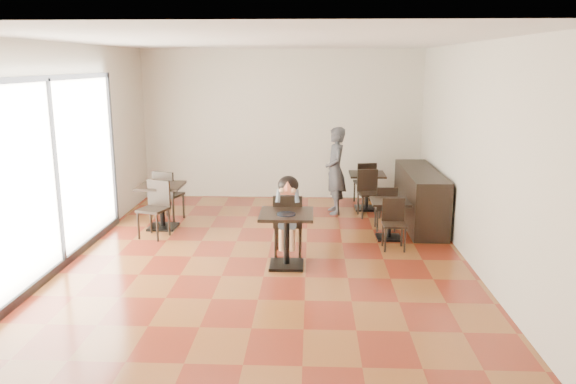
# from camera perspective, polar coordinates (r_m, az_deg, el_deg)

# --- Properties ---
(floor) EXTENTS (6.00, 8.00, 0.01)m
(floor) POSITION_cam_1_polar(r_m,az_deg,el_deg) (8.63, -2.07, -6.68)
(floor) COLOR brown
(floor) RESTS_ON ground
(ceiling) EXTENTS (6.00, 8.00, 0.01)m
(ceiling) POSITION_cam_1_polar(r_m,az_deg,el_deg) (8.13, -2.26, 15.07)
(ceiling) COLOR silver
(ceiling) RESTS_ON floor
(wall_back) EXTENTS (6.00, 0.01, 3.20)m
(wall_back) POSITION_cam_1_polar(r_m,az_deg,el_deg) (12.19, -0.64, 6.84)
(wall_back) COLOR beige
(wall_back) RESTS_ON floor
(wall_front) EXTENTS (6.00, 0.01, 3.20)m
(wall_front) POSITION_cam_1_polar(r_m,az_deg,el_deg) (4.35, -6.39, -4.51)
(wall_front) COLOR beige
(wall_front) RESTS_ON floor
(wall_left) EXTENTS (0.01, 8.00, 3.20)m
(wall_left) POSITION_cam_1_polar(r_m,az_deg,el_deg) (8.98, -21.65, 3.73)
(wall_left) COLOR beige
(wall_left) RESTS_ON floor
(wall_right) EXTENTS (0.01, 8.00, 3.20)m
(wall_right) POSITION_cam_1_polar(r_m,az_deg,el_deg) (8.53, 18.41, 3.54)
(wall_right) COLOR beige
(wall_right) RESTS_ON floor
(storefront_window) EXTENTS (0.04, 4.50, 2.60)m
(storefront_window) POSITION_cam_1_polar(r_m,az_deg,el_deg) (8.55, -22.69, 1.86)
(storefront_window) COLOR white
(storefront_window) RESTS_ON floor
(child_table) EXTENTS (0.77, 0.77, 0.81)m
(child_table) POSITION_cam_1_polar(r_m,az_deg,el_deg) (8.14, -0.15, -4.88)
(child_table) COLOR black
(child_table) RESTS_ON floor
(child_chair) EXTENTS (0.44, 0.44, 0.97)m
(child_chair) POSITION_cam_1_polar(r_m,az_deg,el_deg) (8.64, 0.01, -3.24)
(child_chair) COLOR black
(child_chair) RESTS_ON floor
(child) EXTENTS (0.44, 0.61, 1.22)m
(child) POSITION_cam_1_polar(r_m,az_deg,el_deg) (8.61, 0.01, -2.44)
(child) COLOR slate
(child) RESTS_ON child_chair
(plate) EXTENTS (0.27, 0.27, 0.02)m
(plate) POSITION_cam_1_polar(r_m,az_deg,el_deg) (7.93, -0.19, -2.26)
(plate) COLOR black
(plate) RESTS_ON child_table
(pizza_slice) EXTENTS (0.28, 0.22, 0.07)m
(pizza_slice) POSITION_cam_1_polar(r_m,az_deg,el_deg) (8.32, -0.04, 0.19)
(pizza_slice) COLOR #EFBE7A
(pizza_slice) RESTS_ON child
(adult_patron) EXTENTS (0.50, 0.68, 1.70)m
(adult_patron) POSITION_cam_1_polar(r_m,az_deg,el_deg) (11.00, 4.83, 2.18)
(adult_patron) COLOR #3E3F43
(adult_patron) RESTS_ON floor
(cafe_table_mid) EXTENTS (0.63, 0.63, 0.66)m
(cafe_table_mid) POSITION_cam_1_polar(r_m,az_deg,el_deg) (9.59, 10.26, -2.78)
(cafe_table_mid) COLOR black
(cafe_table_mid) RESTS_ON floor
(cafe_table_left) EXTENTS (0.95, 0.95, 0.80)m
(cafe_table_left) POSITION_cam_1_polar(r_m,az_deg,el_deg) (10.28, -12.68, -1.44)
(cafe_table_left) COLOR black
(cafe_table_left) RESTS_ON floor
(cafe_table_back) EXTENTS (0.80, 0.80, 0.74)m
(cafe_table_back) POSITION_cam_1_polar(r_m,az_deg,el_deg) (11.43, 7.99, 0.06)
(cafe_table_back) COLOR black
(cafe_table_back) RESTS_ON floor
(chair_mid_a) EXTENTS (0.36, 0.36, 0.80)m
(chair_mid_a) POSITION_cam_1_polar(r_m,az_deg,el_deg) (10.09, 9.87, -1.57)
(chair_mid_a) COLOR black
(chair_mid_a) RESTS_ON floor
(chair_mid_b) EXTENTS (0.36, 0.36, 0.80)m
(chair_mid_b) POSITION_cam_1_polar(r_m,az_deg,el_deg) (9.04, 10.74, -3.32)
(chair_mid_b) COLOR black
(chair_mid_b) RESTS_ON floor
(chair_left_a) EXTENTS (0.54, 0.54, 0.96)m
(chair_left_a) POSITION_cam_1_polar(r_m,az_deg,el_deg) (10.77, -11.96, -0.30)
(chair_left_a) COLOR black
(chair_left_a) RESTS_ON floor
(chair_left_b) EXTENTS (0.54, 0.54, 0.96)m
(chair_left_b) POSITION_cam_1_polar(r_m,az_deg,el_deg) (9.74, -13.54, -1.78)
(chair_left_b) COLOR black
(chair_left_b) RESTS_ON floor
(chair_back_a) EXTENTS (0.46, 0.46, 0.89)m
(chair_back_a) POSITION_cam_1_polar(r_m,az_deg,el_deg) (11.91, 7.77, 0.96)
(chair_back_a) COLOR black
(chair_back_a) RESTS_ON floor
(chair_back_b) EXTENTS (0.46, 0.46, 0.89)m
(chair_back_b) POSITION_cam_1_polar(r_m,az_deg,el_deg) (10.88, 8.27, -0.20)
(chair_back_b) COLOR black
(chair_back_b) RESTS_ON floor
(service_counter) EXTENTS (0.60, 2.40, 1.00)m
(service_counter) POSITION_cam_1_polar(r_m,az_deg,el_deg) (10.57, 13.27, -0.51)
(service_counter) COLOR black
(service_counter) RESTS_ON floor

